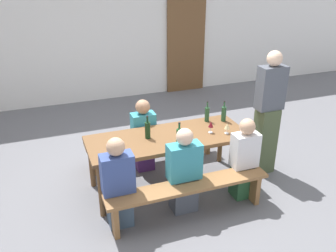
{
  "coord_description": "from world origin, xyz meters",
  "views": [
    {
      "loc": [
        -1.48,
        -3.99,
        2.86
      ],
      "look_at": [
        0.0,
        0.0,
        0.9
      ],
      "focal_mm": 39.02,
      "sensor_mm": 36.0,
      "label": 1
    }
  ],
  "objects_px": {
    "standing_host": "(268,116)",
    "wine_glass_1": "(211,125)",
    "wine_bottle_3": "(179,136)",
    "wine_glass_0": "(227,127)",
    "seated_guest_far_0": "(144,136)",
    "wooden_door": "(186,46)",
    "seated_guest_near_0": "(118,185)",
    "wine_bottle_1": "(224,114)",
    "bench_far": "(152,140)",
    "seated_guest_near_2": "(244,160)",
    "tasting_table": "(168,142)",
    "wine_bottle_2": "(148,130)",
    "bench_near": "(189,191)",
    "seated_guest_near_1": "(184,173)",
    "wine_bottle_0": "(207,114)"
  },
  "relations": [
    {
      "from": "standing_host",
      "to": "wine_glass_1",
      "type": "bearing_deg",
      "value": -1.06
    },
    {
      "from": "wine_glass_1",
      "to": "wine_bottle_3",
      "type": "bearing_deg",
      "value": -162.89
    },
    {
      "from": "wine_glass_0",
      "to": "seated_guest_far_0",
      "type": "xyz_separation_m",
      "value": [
        -0.93,
        0.74,
        -0.33
      ]
    },
    {
      "from": "wooden_door",
      "to": "seated_guest_near_0",
      "type": "xyz_separation_m",
      "value": [
        -2.59,
        -4.2,
        -0.51
      ]
    },
    {
      "from": "wine_bottle_1",
      "to": "standing_host",
      "type": "bearing_deg",
      "value": -29.55
    },
    {
      "from": "bench_far",
      "to": "seated_guest_near_2",
      "type": "height_order",
      "value": "seated_guest_near_2"
    },
    {
      "from": "standing_host",
      "to": "wooden_door",
      "type": "bearing_deg",
      "value": -95.22
    },
    {
      "from": "wine_glass_0",
      "to": "seated_guest_near_0",
      "type": "relative_size",
      "value": 0.13
    },
    {
      "from": "tasting_table",
      "to": "wine_bottle_2",
      "type": "relative_size",
      "value": 6.83
    },
    {
      "from": "bench_near",
      "to": "wine_glass_1",
      "type": "xyz_separation_m",
      "value": [
        0.57,
        0.62,
        0.51
      ]
    },
    {
      "from": "bench_near",
      "to": "wine_bottle_1",
      "type": "xyz_separation_m",
      "value": [
        0.91,
        0.9,
        0.51
      ]
    },
    {
      "from": "wine_glass_1",
      "to": "seated_guest_near_0",
      "type": "height_order",
      "value": "seated_guest_near_0"
    },
    {
      "from": "seated_guest_near_1",
      "to": "wine_glass_0",
      "type": "bearing_deg",
      "value": -63.93
    },
    {
      "from": "wooden_door",
      "to": "standing_host",
      "type": "distance_m",
      "value": 3.77
    },
    {
      "from": "wine_glass_0",
      "to": "seated_guest_near_2",
      "type": "distance_m",
      "value": 0.5
    },
    {
      "from": "seated_guest_near_0",
      "to": "seated_guest_near_1",
      "type": "bearing_deg",
      "value": -90.0
    },
    {
      "from": "tasting_table",
      "to": "seated_guest_near_2",
      "type": "distance_m",
      "value": 1.0
    },
    {
      "from": "seated_guest_near_0",
      "to": "seated_guest_far_0",
      "type": "xyz_separation_m",
      "value": [
        0.63,
        1.11,
        -0.01
      ]
    },
    {
      "from": "seated_guest_near_0",
      "to": "seated_guest_near_2",
      "type": "distance_m",
      "value": 1.63
    },
    {
      "from": "wine_bottle_1",
      "to": "seated_guest_far_0",
      "type": "distance_m",
      "value": 1.19
    },
    {
      "from": "wine_bottle_1",
      "to": "seated_guest_near_0",
      "type": "xyz_separation_m",
      "value": [
        -1.72,
        -0.75,
        -0.33
      ]
    },
    {
      "from": "seated_guest_near_1",
      "to": "standing_host",
      "type": "distance_m",
      "value": 1.55
    },
    {
      "from": "wooden_door",
      "to": "wine_bottle_3",
      "type": "bearing_deg",
      "value": -113.9
    },
    {
      "from": "bench_near",
      "to": "wine_glass_1",
      "type": "distance_m",
      "value": 0.98
    },
    {
      "from": "seated_guest_near_1",
      "to": "bench_near",
      "type": "bearing_deg",
      "value": 178.61
    },
    {
      "from": "bench_near",
      "to": "seated_guest_near_2",
      "type": "distance_m",
      "value": 0.86
    },
    {
      "from": "tasting_table",
      "to": "bench_near",
      "type": "relative_size",
      "value": 1.05
    },
    {
      "from": "wine_glass_0",
      "to": "seated_guest_far_0",
      "type": "relative_size",
      "value": 0.13
    },
    {
      "from": "wine_bottle_0",
      "to": "seated_guest_near_0",
      "type": "height_order",
      "value": "seated_guest_near_0"
    },
    {
      "from": "wine_bottle_0",
      "to": "wine_bottle_2",
      "type": "xyz_separation_m",
      "value": [
        -0.95,
        -0.22,
        0.01
      ]
    },
    {
      "from": "bench_far",
      "to": "seated_guest_near_1",
      "type": "bearing_deg",
      "value": -89.83
    },
    {
      "from": "wine_bottle_0",
      "to": "seated_guest_near_1",
      "type": "bearing_deg",
      "value": -129.69
    },
    {
      "from": "wine_bottle_0",
      "to": "wine_bottle_1",
      "type": "distance_m",
      "value": 0.24
    },
    {
      "from": "wine_glass_1",
      "to": "seated_guest_far_0",
      "type": "height_order",
      "value": "seated_guest_far_0"
    },
    {
      "from": "bench_near",
      "to": "wine_bottle_1",
      "type": "height_order",
      "value": "wine_bottle_1"
    },
    {
      "from": "wine_bottle_0",
      "to": "seated_guest_far_0",
      "type": "xyz_separation_m",
      "value": [
        -0.86,
        0.28,
        -0.34
      ]
    },
    {
      "from": "seated_guest_near_2",
      "to": "wine_bottle_0",
      "type": "bearing_deg",
      "value": 9.31
    },
    {
      "from": "wooden_door",
      "to": "wine_bottle_2",
      "type": "distance_m",
      "value": 4.14
    },
    {
      "from": "wine_bottle_3",
      "to": "wine_glass_0",
      "type": "xyz_separation_m",
      "value": [
        0.7,
        0.06,
        -0.01
      ]
    },
    {
      "from": "seated_guest_near_0",
      "to": "seated_guest_far_0",
      "type": "relative_size",
      "value": 1.04
    },
    {
      "from": "bench_far",
      "to": "wine_glass_1",
      "type": "height_order",
      "value": "wine_glass_1"
    },
    {
      "from": "seated_guest_near_1",
      "to": "wine_bottle_0",
      "type": "bearing_deg",
      "value": -39.69
    },
    {
      "from": "wooden_door",
      "to": "wine_bottle_3",
      "type": "xyz_separation_m",
      "value": [
        -1.72,
        -3.89,
        -0.19
      ]
    },
    {
      "from": "bench_far",
      "to": "seated_guest_far_0",
      "type": "distance_m",
      "value": 0.28
    },
    {
      "from": "wooden_door",
      "to": "bench_near",
      "type": "bearing_deg",
      "value": -112.28
    },
    {
      "from": "tasting_table",
      "to": "bench_near",
      "type": "distance_m",
      "value": 0.77
    },
    {
      "from": "seated_guest_near_1",
      "to": "seated_guest_near_2",
      "type": "relative_size",
      "value": 1.0
    },
    {
      "from": "bench_far",
      "to": "seated_guest_near_0",
      "type": "distance_m",
      "value": 1.5
    },
    {
      "from": "bench_far",
      "to": "wine_bottle_2",
      "type": "relative_size",
      "value": 6.51
    },
    {
      "from": "wine_bottle_1",
      "to": "tasting_table",
      "type": "bearing_deg",
      "value": -167.89
    }
  ]
}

